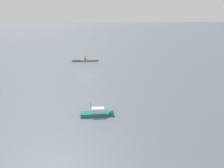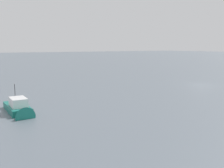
# 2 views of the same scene
# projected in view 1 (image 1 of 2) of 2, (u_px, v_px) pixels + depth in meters

# --- Properties ---
(ground_plane) EXTENTS (500.00, 500.00, 0.00)m
(ground_plane) POSITION_uv_depth(u_px,v_px,m) (86.00, 75.00, 72.79)
(ground_plane) COLOR slate
(seawall_pier) EXTENTS (8.92, 1.85, 0.67)m
(seawall_pier) POSITION_uv_depth(u_px,v_px,m) (85.00, 60.00, 91.00)
(seawall_pier) COLOR gray
(seawall_pier) RESTS_ON ground_plane
(person_seated_dark_left) EXTENTS (0.48, 0.66, 0.73)m
(person_seated_dark_left) POSITION_uv_depth(u_px,v_px,m) (85.00, 59.00, 90.84)
(person_seated_dark_left) COLOR #1E2333
(person_seated_dark_left) RESTS_ON seawall_pier
(umbrella_open_red) EXTENTS (1.39, 1.39, 1.30)m
(umbrella_open_red) POSITION_uv_depth(u_px,v_px,m) (85.00, 56.00, 90.60)
(umbrella_open_red) COLOR black
(umbrella_open_red) RESTS_ON seawall_pier
(motorboat_teal_mid) EXTENTS (5.74, 1.94, 3.19)m
(motorboat_teal_mid) POSITION_uv_depth(u_px,v_px,m) (100.00, 114.00, 45.53)
(motorboat_teal_mid) COLOR #197266
(motorboat_teal_mid) RESTS_ON ground_plane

